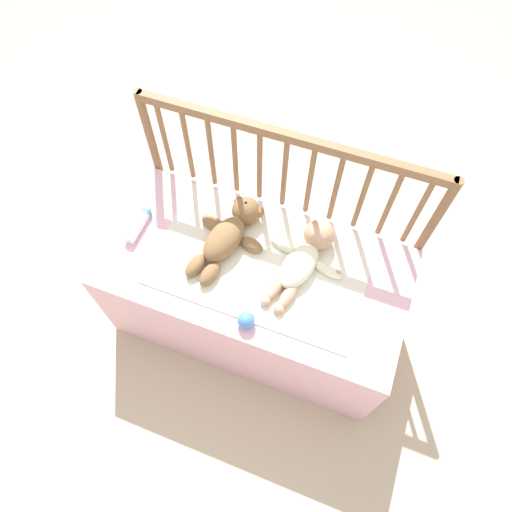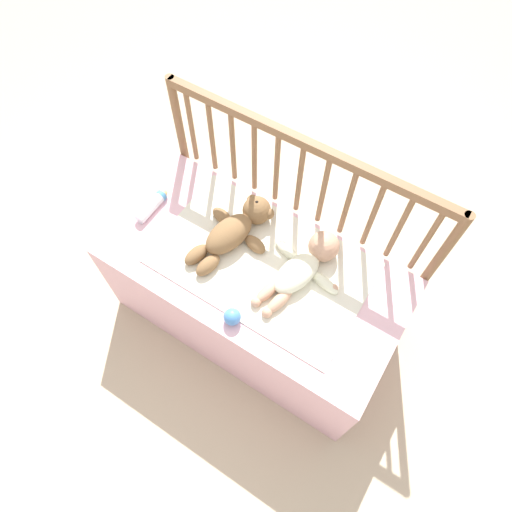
# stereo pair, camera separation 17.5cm
# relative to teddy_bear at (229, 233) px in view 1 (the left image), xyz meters

# --- Properties ---
(ground_plane) EXTENTS (12.00, 12.00, 0.00)m
(ground_plane) POSITION_rel_teddy_bear_xyz_m (0.14, -0.08, -0.57)
(ground_plane) COLOR #C6B293
(crib_mattress) EXTENTS (1.22, 0.61, 0.52)m
(crib_mattress) POSITION_rel_teddy_bear_xyz_m (0.14, -0.08, -0.31)
(crib_mattress) COLOR #EDB7C6
(crib_mattress) RESTS_ON ground_plane
(crib_rail) EXTENTS (1.22, 0.04, 0.94)m
(crib_rail) POSITION_rel_teddy_bear_xyz_m (0.14, 0.25, 0.09)
(crib_rail) COLOR brown
(crib_rail) RESTS_ON ground_plane
(blanket) EXTENTS (0.83, 0.51, 0.01)m
(blanket) POSITION_rel_teddy_bear_xyz_m (0.16, -0.05, -0.05)
(blanket) COLOR silver
(blanket) RESTS_ON crib_mattress
(teddy_bear) EXTENTS (0.30, 0.42, 0.12)m
(teddy_bear) POSITION_rel_teddy_bear_xyz_m (0.00, 0.00, 0.00)
(teddy_bear) COLOR olive
(teddy_bear) RESTS_ON crib_mattress
(baby) EXTENTS (0.33, 0.42, 0.12)m
(baby) POSITION_rel_teddy_bear_xyz_m (0.31, 0.00, -0.01)
(baby) COLOR #EAEACC
(baby) RESTS_ON crib_mattress
(baby_bottle) EXTENTS (0.05, 0.18, 0.05)m
(baby_bottle) POSITION_rel_teddy_bear_xyz_m (-0.37, -0.07, -0.03)
(baby_bottle) COLOR white
(baby_bottle) RESTS_ON crib_mattress
(toy_ball) EXTENTS (0.07, 0.07, 0.07)m
(toy_ball) POSITION_rel_teddy_bear_xyz_m (0.19, -0.31, -0.02)
(toy_ball) COLOR #4C8CDB
(toy_ball) RESTS_ON crib_mattress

